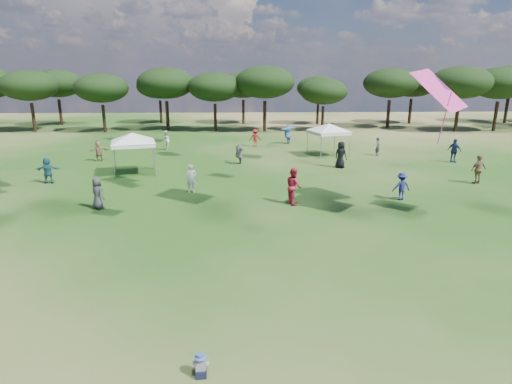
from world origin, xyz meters
TOP-DOWN VIEW (x-y plane):
  - tree_line at (2.39, 47.41)m, footprint 108.78×17.63m
  - tent_left at (-6.87, 22.11)m, footprint 5.45×5.45m
  - tent_right at (7.62, 28.41)m, footprint 5.37×5.37m
  - toddler at (-0.66, 1.65)m, footprint 0.40×0.44m
  - festival_crowd at (1.79, 25.12)m, footprint 29.69×22.07m

SIDE VIEW (x-z plane):
  - toddler at x=-0.66m, z-range -0.03..0.55m
  - festival_crowd at x=1.79m, z-range -0.09..1.83m
  - tent_right at x=7.62m, z-range 1.06..4.03m
  - tent_left at x=-6.87m, z-range 1.13..4.25m
  - tree_line at x=2.39m, z-range 1.54..9.31m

